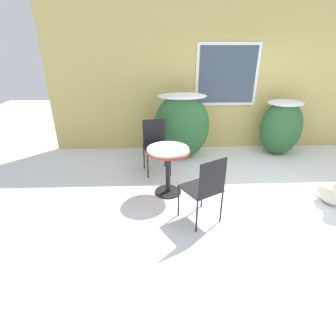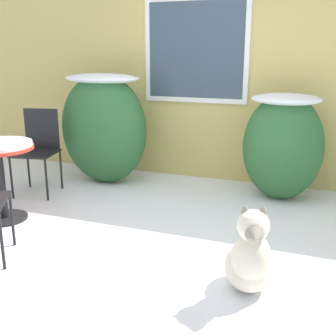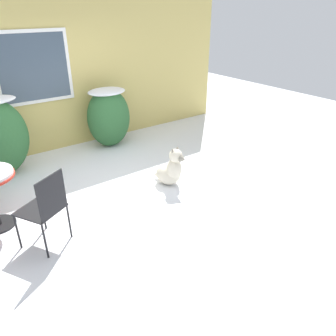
% 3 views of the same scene
% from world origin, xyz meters
% --- Properties ---
extents(ground_plane, '(16.00, 16.00, 0.00)m').
position_xyz_m(ground_plane, '(0.00, 0.00, 0.00)').
color(ground_plane, white).
extents(house_wall, '(8.00, 0.10, 3.38)m').
position_xyz_m(house_wall, '(-0.01, 2.20, 1.68)').
color(house_wall, tan).
rests_on(house_wall, ground_plane).
extents(shrub_left, '(1.13, 0.61, 1.35)m').
position_xyz_m(shrub_left, '(-1.21, 1.56, 0.71)').
color(shrub_left, '#2D6033').
rests_on(shrub_left, ground_plane).
extents(shrub_middle, '(0.87, 0.68, 1.17)m').
position_xyz_m(shrub_middle, '(0.93, 1.70, 0.62)').
color(shrub_middle, '#2D6033').
rests_on(shrub_middle, ground_plane).
extents(patio_table, '(0.67, 0.67, 0.78)m').
position_xyz_m(patio_table, '(-1.54, 0.11, 0.61)').
color(patio_table, black).
rests_on(patio_table, ground_plane).
extents(patio_chair_near_table, '(0.53, 0.53, 0.96)m').
position_xyz_m(patio_chair_near_table, '(-1.74, 0.96, 0.54)').
color(patio_chair_near_table, black).
rests_on(patio_chair_near_table, ground_plane).
extents(patio_chair_far_side, '(0.61, 0.61, 0.96)m').
position_xyz_m(patio_chair_far_side, '(-1.10, -0.68, 0.54)').
color(patio_chair_far_side, black).
rests_on(patio_chair_far_side, ground_plane).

